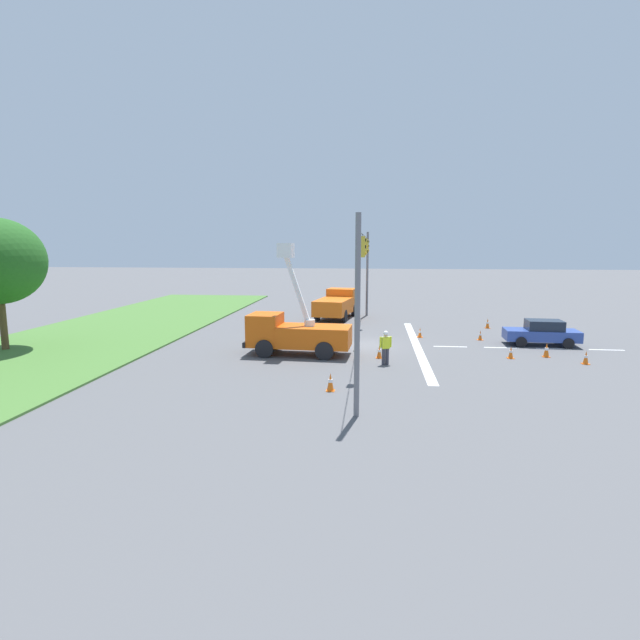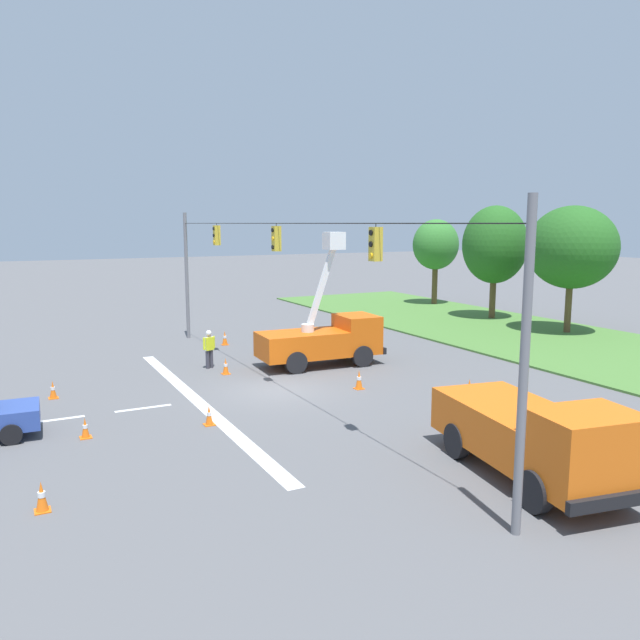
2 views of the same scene
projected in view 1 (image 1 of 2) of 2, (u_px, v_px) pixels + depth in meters
The scene contains 18 objects.
ground_plane at pixel (364, 345), 30.76m from camera, with size 200.00×200.00×0.00m, color #565659.
grass_verge at pixel (88, 338), 32.65m from camera, with size 56.00×12.00×0.10m, color #477533.
lane_markings at pixel (441, 346), 30.26m from camera, with size 17.60×15.25×0.01m.
signal_gantry at pixel (365, 273), 30.11m from camera, with size 26.20×0.33×7.20m.
utility_truck_bucket_lift at pixel (295, 331), 27.84m from camera, with size 2.59×5.94×6.21m.
utility_truck_support_near at pixel (337, 304), 41.70m from camera, with size 6.55×3.47×2.35m.
sedan_blue at pixel (542, 333), 30.53m from camera, with size 2.10×4.39×1.56m.
road_worker at pixel (386, 346), 25.54m from camera, with size 0.36×0.62×1.77m.
traffic_cone_foreground_left at pixel (379, 352), 27.09m from camera, with size 0.36×0.36×0.72m.
traffic_cone_foreground_right at pixel (330, 382), 20.99m from camera, with size 0.36×0.36×0.78m.
traffic_cone_mid_left at pixel (586, 358), 25.73m from camera, with size 0.36×0.36×0.71m.
traffic_cone_mid_right at pixel (317, 334), 32.26m from camera, with size 0.36×0.36×0.77m.
traffic_cone_near_bucket at pixel (281, 325), 35.69m from camera, with size 0.36×0.36×0.79m.
traffic_cone_lane_edge_a at pixel (511, 352), 27.03m from camera, with size 0.36×0.36×0.68m.
traffic_cone_lane_edge_b at pixel (488, 323), 36.85m from camera, with size 0.36×0.36×0.73m.
traffic_cone_far_left at pixel (547, 350), 27.35m from camera, with size 0.36×0.36×0.80m.
traffic_cone_far_right at pixel (420, 333), 33.19m from camera, with size 0.36×0.36×0.66m.
traffic_cone_centre_line at pixel (480, 335), 32.26m from camera, with size 0.36×0.36×0.64m.
Camera 1 is at (-30.30, -0.54, 6.11)m, focal length 28.00 mm.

